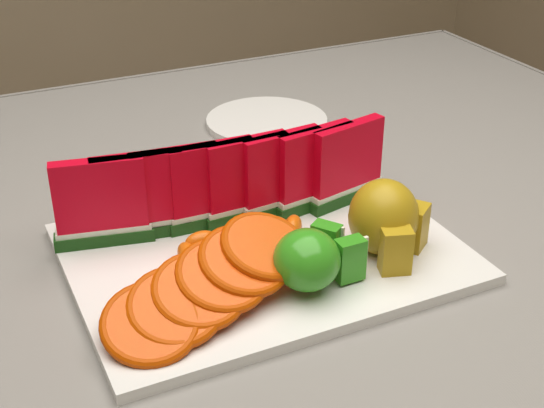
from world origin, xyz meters
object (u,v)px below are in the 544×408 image
Objects in this scene: platter at (263,253)px; side_plate at (267,121)px; pear_cluster at (386,220)px; apple_cluster at (312,258)px.

platter reaches higher than side_plate.
pear_cluster is at bearing -96.59° from side_plate.
platter is 0.36m from side_plate.
platter is at bearing -115.65° from side_plate.
side_plate is at bearing 70.72° from apple_cluster.
side_plate is (0.16, 0.33, -0.00)m from platter.
pear_cluster is (0.10, 0.02, 0.01)m from apple_cluster.
apple_cluster is at bearing -166.15° from pear_cluster.
pear_cluster is at bearing 13.85° from apple_cluster.
pear_cluster is (0.11, -0.06, 0.04)m from platter.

